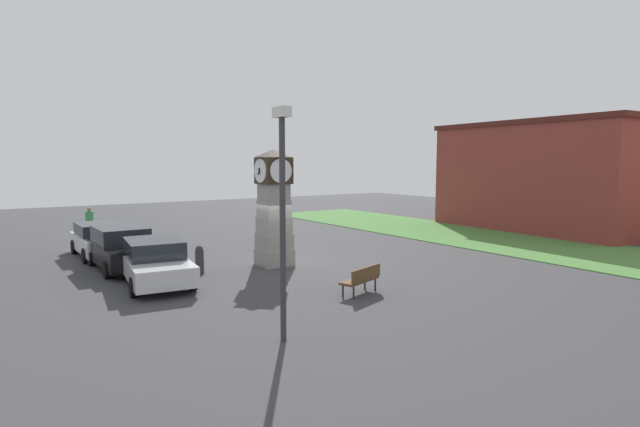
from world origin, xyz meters
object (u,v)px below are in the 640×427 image
at_px(car_navy_sedan, 101,239).
at_px(pedestrian_near_bench, 90,220).
at_px(car_by_building, 155,262).
at_px(street_lamp_far_side, 282,206).
at_px(bollard_mid_row, 200,260).
at_px(bench, 362,278).
at_px(bollard_near_tower, 169,267).
at_px(car_near_tower, 122,248).
at_px(clock_tower, 274,208).

relative_size(car_navy_sedan, pedestrian_near_bench, 2.66).
relative_size(car_by_building, street_lamp_far_side, 0.86).
xyz_separation_m(car_by_building, street_lamp_far_side, (7.31, 0.88, 2.43)).
xyz_separation_m(bollard_mid_row, car_navy_sedan, (-6.02, -2.35, 0.20)).
distance_m(bollard_mid_row, bench, 6.55).
distance_m(car_navy_sedan, street_lamp_far_side, 14.22).
distance_m(car_navy_sedan, pedestrian_near_bench, 6.74).
bearing_deg(bollard_mid_row, pedestrian_near_bench, -172.45).
relative_size(car_navy_sedan, bench, 2.61).
distance_m(car_by_building, bench, 7.17).
distance_m(bollard_mid_row, pedestrian_near_bench, 12.84).
distance_m(car_by_building, street_lamp_far_side, 7.76).
xyz_separation_m(car_by_building, pedestrian_near_bench, (-13.33, 0.13, 0.17)).
bearing_deg(car_navy_sedan, bench, 25.45).
distance_m(bollard_mid_row, car_navy_sedan, 6.46).
distance_m(car_navy_sedan, car_by_building, 6.65).
relative_size(bollard_near_tower, car_near_tower, 0.25).
distance_m(bench, street_lamp_far_side, 5.42).
bearing_deg(car_near_tower, clock_tower, 61.91).
height_order(bollard_near_tower, street_lamp_far_side, street_lamp_far_side).
height_order(clock_tower, bollard_mid_row, clock_tower).
bearing_deg(car_by_building, pedestrian_near_bench, 179.46).
relative_size(bollard_near_tower, street_lamp_far_side, 0.20).
relative_size(bollard_near_tower, bollard_mid_row, 1.02).
height_order(pedestrian_near_bench, street_lamp_far_side, street_lamp_far_side).
bearing_deg(bollard_near_tower, clock_tower, 96.89).
height_order(bollard_near_tower, pedestrian_near_bench, pedestrian_near_bench).
xyz_separation_m(car_by_building, bench, (5.10, 5.04, -0.25)).
bearing_deg(street_lamp_far_side, bollard_near_tower, -176.46).
relative_size(clock_tower, car_near_tower, 1.05).
distance_m(bollard_mid_row, car_by_building, 1.92).
xyz_separation_m(clock_tower, bollard_mid_row, (-0.18, -3.11, -1.79)).
bearing_deg(clock_tower, bollard_mid_row, -93.24).
distance_m(bollard_near_tower, car_navy_sedan, 6.81).
height_order(bollard_mid_row, street_lamp_far_side, street_lamp_far_side).
bearing_deg(car_by_building, car_navy_sedan, -175.34).
height_order(bollard_mid_row, car_by_building, car_by_building).
relative_size(clock_tower, bollard_near_tower, 4.24).
bearing_deg(car_by_building, bench, 44.68).
relative_size(bollard_near_tower, pedestrian_near_bench, 0.67).
bearing_deg(bollard_mid_row, clock_tower, 86.76).
xyz_separation_m(clock_tower, street_lamp_far_side, (7.74, -4.04, 0.86)).
distance_m(car_near_tower, street_lamp_far_side, 10.90).
xyz_separation_m(bollard_near_tower, bollard_mid_row, (-0.72, 1.38, -0.01)).
relative_size(bollard_mid_row, street_lamp_far_side, 0.20).
xyz_separation_m(pedestrian_near_bench, street_lamp_far_side, (20.64, 0.75, 2.26)).
bearing_deg(car_navy_sedan, pedestrian_near_bench, 174.33).
distance_m(clock_tower, car_by_building, 5.18).
xyz_separation_m(car_navy_sedan, car_by_building, (6.63, 0.54, 0.02)).
bearing_deg(car_near_tower, car_navy_sedan, -176.95).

